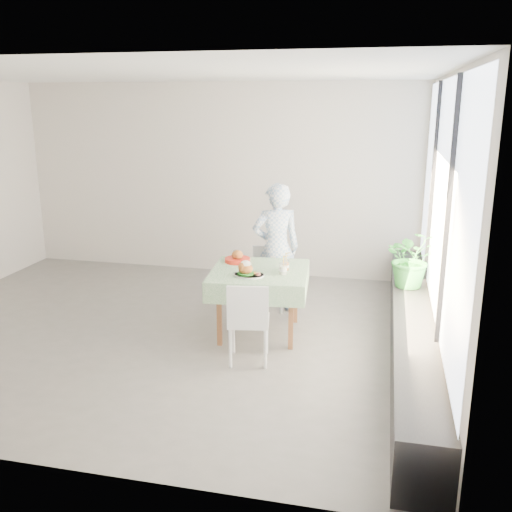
% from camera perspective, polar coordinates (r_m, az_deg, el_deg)
% --- Properties ---
extents(floor, '(6.00, 6.00, 0.00)m').
position_cam_1_polar(floor, '(6.64, -9.92, -7.42)').
color(floor, '#5E5C59').
rests_on(floor, ground).
extents(ceiling, '(6.00, 6.00, 0.00)m').
position_cam_1_polar(ceiling, '(6.14, -11.17, 17.46)').
color(ceiling, white).
rests_on(ceiling, ground).
extents(wall_back, '(6.00, 0.02, 2.80)m').
position_cam_1_polar(wall_back, '(8.56, -3.89, 7.63)').
color(wall_back, silver).
rests_on(wall_back, ground).
extents(wall_front, '(6.00, 0.02, 2.80)m').
position_cam_1_polar(wall_front, '(4.13, -24.21, -2.11)').
color(wall_front, silver).
rests_on(wall_front, ground).
extents(wall_right, '(0.02, 5.00, 2.80)m').
position_cam_1_polar(wall_right, '(5.76, 18.12, 3.13)').
color(wall_right, silver).
rests_on(wall_right, ground).
extents(window_pane, '(0.01, 4.80, 2.18)m').
position_cam_1_polar(window_pane, '(5.72, 18.03, 5.60)').
color(window_pane, '#D1E0F9').
rests_on(window_pane, ground).
extents(window_ledge, '(0.40, 4.80, 0.50)m').
position_cam_1_polar(window_ledge, '(6.08, 15.33, -7.39)').
color(window_ledge, black).
rests_on(window_ledge, ground).
extents(cafe_table, '(1.13, 1.13, 0.74)m').
position_cam_1_polar(cafe_table, '(6.34, 0.34, -3.85)').
color(cafe_table, brown).
rests_on(cafe_table, ground).
extents(chair_far, '(0.46, 0.46, 0.78)m').
position_cam_1_polar(chair_far, '(7.14, 1.17, -3.48)').
color(chair_far, white).
rests_on(chair_far, ground).
extents(chair_near, '(0.46, 0.46, 0.85)m').
position_cam_1_polar(chair_near, '(5.74, -0.72, -8.09)').
color(chair_near, white).
rests_on(chair_near, ground).
extents(diner, '(0.69, 0.58, 1.60)m').
position_cam_1_polar(diner, '(6.92, 2.02, 0.76)').
color(diner, '#7EA2CA').
rests_on(diner, ground).
extents(main_dish, '(0.33, 0.33, 0.17)m').
position_cam_1_polar(main_dish, '(6.03, -0.88, -1.49)').
color(main_dish, white).
rests_on(main_dish, cafe_table).
extents(juice_cup_orange, '(0.08, 0.08, 0.24)m').
position_cam_1_polar(juice_cup_orange, '(6.23, 2.96, -0.95)').
color(juice_cup_orange, white).
rests_on(juice_cup_orange, cafe_table).
extents(juice_cup_lemonade, '(0.09, 0.09, 0.24)m').
position_cam_1_polar(juice_cup_lemonade, '(6.09, 2.71, -1.32)').
color(juice_cup_lemonade, white).
rests_on(juice_cup_lemonade, cafe_table).
extents(second_dish, '(0.29, 0.29, 0.14)m').
position_cam_1_polar(second_dish, '(6.55, -1.87, -0.25)').
color(second_dish, red).
rests_on(second_dish, cafe_table).
extents(potted_plant, '(0.71, 0.65, 0.67)m').
position_cam_1_polar(potted_plant, '(6.61, 15.33, -0.19)').
color(potted_plant, '#26732D').
rests_on(potted_plant, window_ledge).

